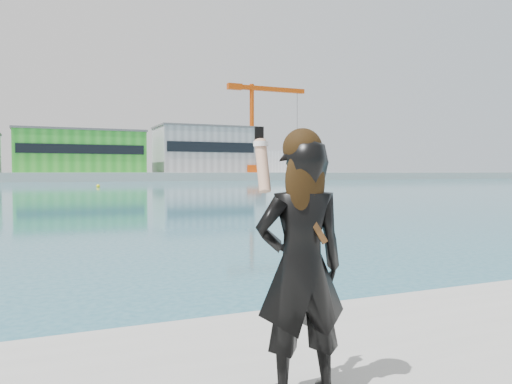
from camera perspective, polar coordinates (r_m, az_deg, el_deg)
far_quay at (r=133.55m, az=-22.92°, el=1.64°), size 320.00×40.00×2.00m
warehouse_green at (r=131.96m, az=-19.47°, el=4.40°), size 30.60×16.36×10.50m
warehouse_grey_right at (r=138.05m, az=-6.06°, el=4.84°), size 25.50×15.35×12.50m
ancillary_shed at (r=144.31m, az=2.56°, el=3.45°), size 12.00×10.00×6.00m
dock_crane at (r=137.55m, az=-0.02°, el=7.70°), size 23.00×4.00×24.00m
flagpole_right at (r=126.84m, az=-12.86°, el=4.24°), size 1.28×0.16×8.00m
buoy_near at (r=74.12m, az=-17.60°, el=0.53°), size 0.50×0.50×0.50m
woman at (r=3.14m, az=5.15°, el=-7.69°), size 0.63×0.46×1.69m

